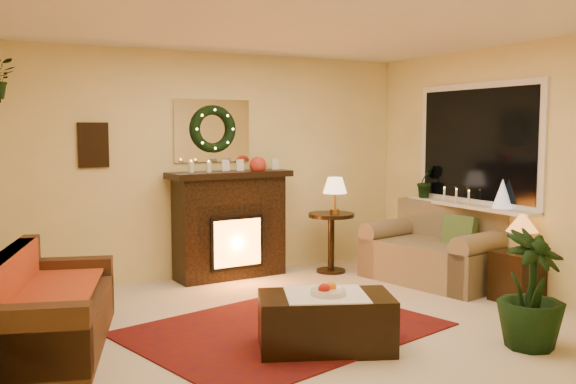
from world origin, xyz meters
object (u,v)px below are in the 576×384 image
loveseat (433,245)px  coffee_table (326,323)px  end_table_square (517,275)px  sofa (52,293)px  side_table_round (331,245)px  fireplace (230,230)px

loveseat → coffee_table: 2.61m
loveseat → end_table_square: (0.20, -1.03, -0.15)m
coffee_table → loveseat: bearing=53.6°
sofa → side_table_round: (3.35, 1.24, -0.10)m
fireplace → loveseat: 2.33m
sofa → coffee_table: sofa is taller
side_table_round → fireplace: bearing=164.6°
end_table_square → sofa: bearing=170.1°
side_table_round → sofa: bearing=-159.6°
fireplace → end_table_square: (2.13, -2.32, -0.28)m
side_table_round → end_table_square: 2.21m
fireplace → coffee_table: 2.67m
fireplace → side_table_round: size_ratio=1.78×
sofa → fireplace: fireplace is taller
side_table_round → end_table_square: side_table_round is taller
fireplace → end_table_square: 3.16m
end_table_square → coffee_table: (-2.43, -0.32, -0.06)m
sofa → end_table_square: sofa is taller
end_table_square → side_table_round: bearing=115.5°
sofa → end_table_square: bearing=7.6°
end_table_square → loveseat: bearing=101.0°
side_table_round → coffee_table: (-1.47, -2.31, -0.11)m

